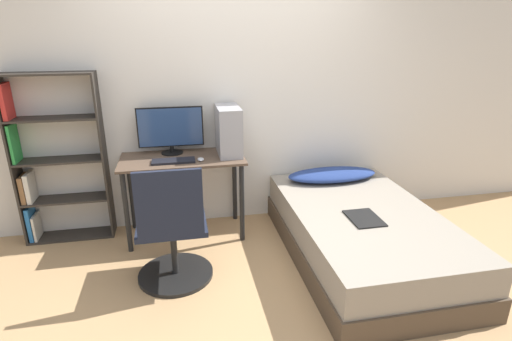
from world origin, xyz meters
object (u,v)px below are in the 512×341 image
at_px(monitor, 171,129).
at_px(keyboard, 173,161).
at_px(bookshelf, 50,165).
at_px(office_chair, 173,238).
at_px(bed, 362,234).
at_px(pc_tower, 228,130).

height_order(monitor, keyboard, monitor).
height_order(bookshelf, office_chair, bookshelf).
xyz_separation_m(bookshelf, office_chair, (1.03, -0.90, -0.35)).
xyz_separation_m(bed, pc_tower, (-1.02, 0.75, 0.77)).
relative_size(bookshelf, bed, 0.77).
bearing_deg(bookshelf, monitor, 0.10).
distance_m(bed, pc_tower, 1.48).
xyz_separation_m(bed, keyboard, (-1.53, 0.60, 0.56)).
xyz_separation_m(office_chair, pc_tower, (0.54, 0.79, 0.61)).
distance_m(bookshelf, bed, 2.78).
distance_m(bed, monitor, 1.93).
bearing_deg(pc_tower, office_chair, -124.45).
xyz_separation_m(bookshelf, keyboard, (1.07, -0.27, 0.05)).
bearing_deg(office_chair, pc_tower, 55.55).
height_order(bookshelf, pc_tower, bookshelf).
bearing_deg(monitor, office_chair, -91.76).
relative_size(keyboard, pc_tower, 0.85).
distance_m(monitor, pc_tower, 0.53).
bearing_deg(monitor, pc_tower, -12.59).
xyz_separation_m(monitor, pc_tower, (0.52, -0.12, -0.01)).
relative_size(bed, pc_tower, 4.49).
bearing_deg(bookshelf, keyboard, -14.09).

